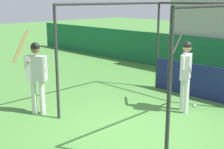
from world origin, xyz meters
name	(u,v)px	position (x,y,z in m)	size (l,w,h in m)	color
ground_plane	(134,132)	(0.00, 0.00, 0.00)	(60.00, 60.00, 0.00)	#477F38
batting_cage	(185,60)	(-0.23, 2.27, 1.24)	(3.20, 3.91, 2.71)	#282828
player_batter	(186,69)	(0.06, 1.84, 1.10)	(0.70, 0.79, 1.95)	silver
player_waiting	(36,71)	(-2.41, -0.89, 1.10)	(0.64, 0.72, 2.06)	silver
baseball	(195,105)	(0.09, 2.35, 0.04)	(0.07, 0.07, 0.07)	white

